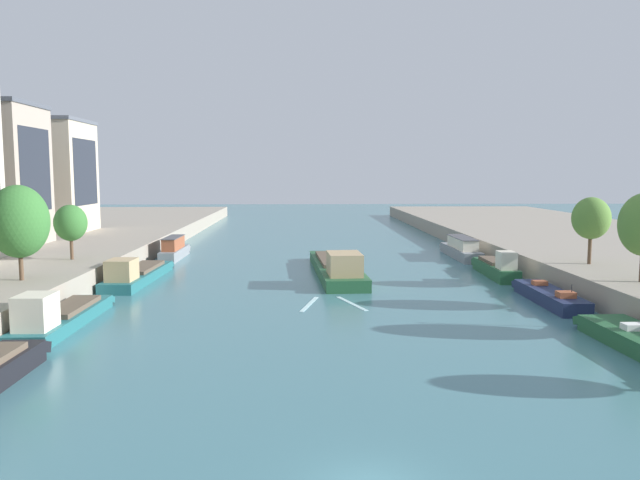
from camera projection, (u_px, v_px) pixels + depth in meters
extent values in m
cube|color=gray|center=(631.00, 252.00, 77.37)|extent=(36.00, 170.00, 2.34)
cube|color=#235633|center=(336.00, 269.00, 67.62)|extent=(5.33, 22.55, 1.13)
cube|color=#235633|center=(326.00, 254.00, 79.04)|extent=(4.05, 1.44, 0.93)
cube|color=#235633|center=(336.00, 264.00, 67.56)|extent=(5.41, 22.55, 0.06)
cube|color=tan|center=(344.00, 264.00, 59.91)|extent=(3.37, 4.63, 2.16)
cube|color=black|center=(342.00, 257.00, 62.10)|extent=(2.52, 0.16, 0.60)
cube|color=brown|center=(334.00, 259.00, 69.75)|extent=(3.86, 11.78, 0.36)
cylinder|color=#232328|center=(350.00, 268.00, 60.90)|extent=(0.07, 0.07, 1.10)
cube|color=silver|center=(352.00, 303.00, 52.41)|extent=(2.28, 5.79, 0.03)
cube|color=silver|center=(309.00, 304.00, 52.11)|extent=(1.71, 5.93, 0.03)
cube|color=black|center=(28.00, 347.00, 36.81)|extent=(2.38, 1.26, 0.97)
cube|color=#23666B|center=(64.00, 320.00, 44.66)|extent=(2.97, 13.43, 0.90)
cube|color=#23666B|center=(97.00, 299.00, 51.66)|extent=(2.72, 1.23, 0.81)
cube|color=#23666B|center=(64.00, 313.00, 44.61)|extent=(3.03, 13.43, 0.06)
cube|color=beige|center=(36.00, 312.00, 39.95)|extent=(2.16, 2.70, 2.27)
cube|color=black|center=(44.00, 302.00, 41.26)|extent=(1.71, 0.05, 0.64)
cube|color=brown|center=(71.00, 307.00, 45.92)|extent=(2.29, 6.99, 0.36)
cylinder|color=#232328|center=(46.00, 319.00, 40.56)|extent=(0.07, 0.07, 1.10)
cube|color=#23666B|center=(139.00, 276.00, 63.37)|extent=(3.78, 15.60, 0.94)
cube|color=#23666B|center=(159.00, 264.00, 71.41)|extent=(3.09, 1.32, 0.83)
cube|color=#23666B|center=(139.00, 272.00, 63.31)|extent=(3.84, 15.60, 0.06)
cube|color=tan|center=(122.00, 270.00, 57.97)|extent=(2.52, 3.19, 1.98)
cube|color=black|center=(127.00, 264.00, 59.48)|extent=(1.92, 0.10, 0.55)
cube|color=brown|center=(143.00, 267.00, 64.83)|extent=(2.80, 8.14, 0.36)
cylinder|color=#232328|center=(129.00, 273.00, 58.63)|extent=(0.07, 0.07, 1.10)
cube|color=gray|center=(174.00, 254.00, 79.80)|extent=(2.14, 9.88, 1.27)
cube|color=gray|center=(183.00, 248.00, 85.03)|extent=(1.93, 1.29, 1.00)
cube|color=gray|center=(174.00, 249.00, 79.73)|extent=(2.18, 9.88, 0.06)
cube|color=#9E5133|center=(173.00, 243.00, 79.16)|extent=(1.73, 6.33, 1.50)
cube|color=#4C4C51|center=(173.00, 237.00, 79.07)|extent=(1.86, 6.52, 0.08)
cylinder|color=#232328|center=(172.00, 247.00, 76.74)|extent=(0.07, 0.07, 1.10)
cube|color=#235633|center=(598.00, 320.00, 43.99)|extent=(3.20, 1.33, 0.89)
cube|color=white|center=(636.00, 327.00, 39.27)|extent=(1.69, 0.95, 0.40)
cube|color=#1E284C|center=(550.00, 297.00, 52.40)|extent=(2.55, 11.10, 1.09)
cube|color=#1E284C|center=(526.00, 284.00, 58.24)|extent=(2.33, 1.26, 0.91)
cube|color=#1E284C|center=(550.00, 291.00, 52.34)|extent=(2.60, 11.10, 0.06)
cube|color=#9E5133|center=(540.00, 283.00, 54.74)|extent=(1.23, 0.91, 0.40)
cube|color=#9E5133|center=(566.00, 295.00, 49.23)|extent=(1.35, 1.11, 0.48)
cylinder|color=#232328|center=(572.00, 291.00, 48.98)|extent=(0.07, 0.07, 1.10)
cube|color=#235633|center=(495.00, 270.00, 66.31)|extent=(2.49, 10.95, 1.28)
cube|color=#235633|center=(481.00, 261.00, 72.06)|extent=(2.10, 1.32, 1.01)
cube|color=#235633|center=(496.00, 264.00, 66.24)|extent=(2.54, 10.96, 0.06)
cube|color=beige|center=(506.00, 260.00, 62.46)|extent=(1.69, 2.23, 1.80)
cube|color=black|center=(503.00, 256.00, 63.52)|extent=(1.30, 0.07, 0.50)
cube|color=brown|center=(493.00, 261.00, 67.30)|extent=(1.86, 5.71, 0.36)
cylinder|color=#232328|center=(508.00, 263.00, 62.93)|extent=(0.07, 0.07, 1.10)
cube|color=gray|center=(461.00, 253.00, 80.98)|extent=(2.46, 12.68, 1.24)
cube|color=gray|center=(449.00, 246.00, 87.61)|extent=(2.33, 1.26, 0.99)
cube|color=gray|center=(461.00, 248.00, 80.91)|extent=(2.51, 12.68, 0.06)
cube|color=beige|center=(462.00, 243.00, 80.20)|extent=(2.02, 8.11, 1.37)
cube|color=#4C4C51|center=(463.00, 237.00, 80.12)|extent=(2.16, 8.36, 0.08)
cylinder|color=#232328|center=(472.00, 247.00, 77.08)|extent=(0.07, 0.07, 1.10)
cylinder|color=brown|center=(21.00, 261.00, 50.18)|extent=(0.36, 0.36, 3.18)
ellipsoid|color=#387533|center=(19.00, 221.00, 49.83)|extent=(4.74, 4.74, 5.92)
cylinder|color=brown|center=(72.00, 246.00, 62.28)|extent=(0.33, 0.33, 2.71)
ellipsoid|color=#387533|center=(71.00, 223.00, 62.03)|extent=(3.26, 3.26, 3.67)
cylinder|color=brown|center=(590.00, 247.00, 59.14)|extent=(0.35, 0.35, 3.32)
ellipsoid|color=#568438|center=(591.00, 218.00, 58.84)|extent=(3.57, 3.57, 4.02)
cube|color=#232833|center=(36.00, 170.00, 73.63)|extent=(0.04, 8.49, 9.94)
cube|color=beige|center=(51.00, 178.00, 90.85)|extent=(10.27, 12.08, 16.05)
cube|color=#565B66|center=(48.00, 121.00, 89.96)|extent=(10.58, 12.44, 0.50)
cube|color=#232833|center=(86.00, 172.00, 90.94)|extent=(0.04, 9.66, 9.63)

